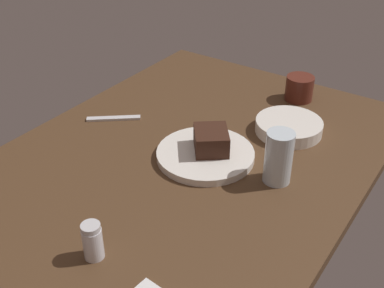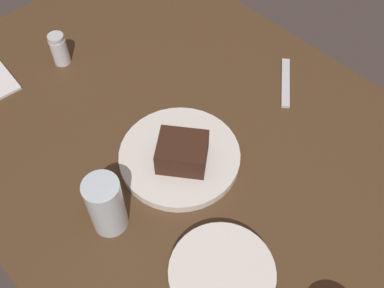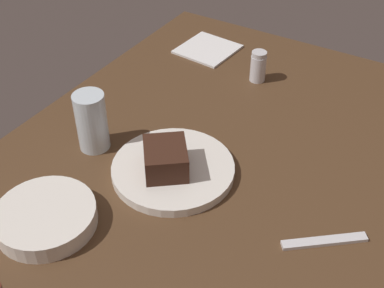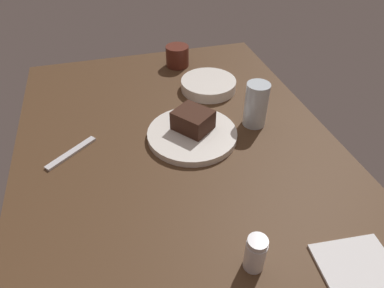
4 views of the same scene
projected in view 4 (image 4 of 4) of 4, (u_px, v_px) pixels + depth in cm
name	position (u px, v px, depth cm)	size (l,w,h in cm)	color
dining_table	(181.00, 155.00, 89.54)	(120.00, 84.00, 3.00)	#4C331E
dessert_plate	(192.00, 134.00, 92.40)	(24.30, 24.30, 1.85)	white
chocolate_cake_slice	(193.00, 120.00, 91.36)	(9.46, 8.13, 5.38)	#381E14
salt_shaker	(255.00, 253.00, 61.01)	(3.88, 3.88, 7.87)	silver
water_glass	(256.00, 105.00, 93.79)	(6.44, 6.44, 12.76)	silver
side_bowl	(208.00, 85.00, 111.32)	(17.88, 17.88, 3.41)	white
coffee_cup	(177.00, 56.00, 123.32)	(8.27, 8.27, 7.37)	#562319
dessert_spoon	(71.00, 153.00, 87.44)	(15.00, 1.80, 0.70)	silver
folded_napkin	(361.00, 273.00, 61.89)	(14.52, 14.17, 0.60)	white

